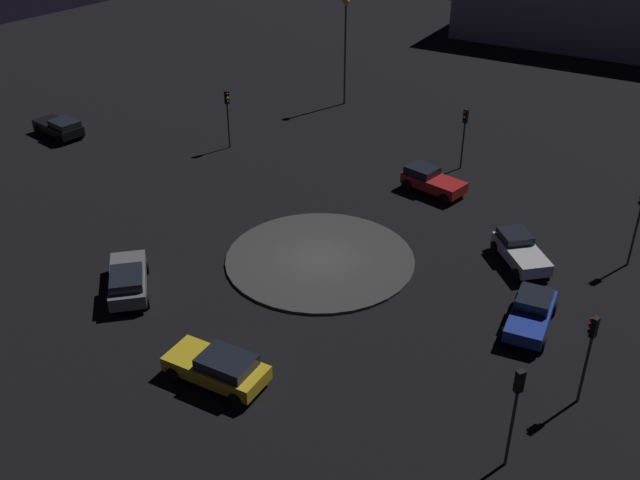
{
  "coord_description": "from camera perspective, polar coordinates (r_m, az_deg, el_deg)",
  "views": [
    {
      "loc": [
        20.81,
        -26.78,
        21.11
      ],
      "look_at": [
        0.0,
        0.0,
        1.26
      ],
      "focal_mm": 41.69,
      "sensor_mm": 36.0,
      "label": 1
    }
  ],
  "objects": [
    {
      "name": "car_yellow",
      "position": [
        31.88,
        -7.79,
        -9.65
      ],
      "size": [
        4.65,
        2.66,
        1.45
      ],
      "rotation": [
        0.0,
        0.0,
        3.29
      ],
      "color": "gold",
      "rests_on": "ground_plane"
    },
    {
      "name": "car_grey",
      "position": [
        38.17,
        -14.55,
        -2.97
      ],
      "size": [
        4.54,
        4.23,
        1.47
      ],
      "rotation": [
        0.0,
        0.0,
        2.44
      ],
      "color": "slate",
      "rests_on": "ground_plane"
    },
    {
      "name": "traffic_light_southeast",
      "position": [
        27.45,
        14.8,
        -11.76
      ],
      "size": [
        0.4,
        0.37,
        4.45
      ],
      "rotation": [
        0.0,
        0.0,
        2.68
      ],
      "color": "#2D2D2D",
      "rests_on": "ground_plane"
    },
    {
      "name": "car_red",
      "position": [
        47.33,
        8.55,
        4.54
      ],
      "size": [
        4.11,
        2.31,
        1.48
      ],
      "rotation": [
        0.0,
        0.0,
        -0.1
      ],
      "color": "red",
      "rests_on": "ground_plane"
    },
    {
      "name": "roundabout_island",
      "position": [
        39.91,
        0.0,
        -1.47
      ],
      "size": [
        10.17,
        10.17,
        0.15
      ],
      "primitive_type": "cylinder",
      "color": "#383838",
      "rests_on": "ground_plane"
    },
    {
      "name": "traffic_light_northeast",
      "position": [
        41.38,
        23.32,
        1.94
      ],
      "size": [
        0.39,
        0.37,
        4.42
      ],
      "rotation": [
        0.0,
        0.0,
        -2.51
      ],
      "color": "#2D2D2D",
      "rests_on": "ground_plane"
    },
    {
      "name": "ground_plane",
      "position": [
        39.95,
        0.0,
        -1.56
      ],
      "size": [
        117.76,
        117.76,
        0.0
      ],
      "primitive_type": "plane",
      "color": "black"
    },
    {
      "name": "traffic_light_northwest",
      "position": [
        52.82,
        -7.12,
        10.03
      ],
      "size": [
        0.4,
        0.37,
        4.18
      ],
      "rotation": [
        0.0,
        0.0,
        -0.51
      ],
      "color": "#2D2D2D",
      "rests_on": "ground_plane"
    },
    {
      "name": "streetlamp_northwest",
      "position": [
        60.27,
        1.98,
        15.7
      ],
      "size": [
        0.6,
        0.6,
        8.51
      ],
      "color": "#4C4C51",
      "rests_on": "ground_plane"
    },
    {
      "name": "car_blue",
      "position": [
        36.07,
        15.92,
        -5.35
      ],
      "size": [
        2.76,
        4.52,
        1.48
      ],
      "rotation": [
        0.0,
        0.0,
        -1.34
      ],
      "color": "#1E38A5",
      "rests_on": "ground_plane"
    },
    {
      "name": "traffic_light_north",
      "position": [
        50.03,
        11.03,
        8.51
      ],
      "size": [
        0.3,
        0.36,
        4.17
      ],
      "rotation": [
        0.0,
        0.0,
        -1.59
      ],
      "color": "#2D2D2D",
      "rests_on": "ground_plane"
    },
    {
      "name": "traffic_light_east",
      "position": [
        31.1,
        20.02,
        -7.43
      ],
      "size": [
        0.37,
        0.33,
        4.22
      ],
      "rotation": [
        0.0,
        0.0,
        3.0
      ],
      "color": "#2D2D2D",
      "rests_on": "ground_plane"
    },
    {
      "name": "car_silver",
      "position": [
        40.77,
        15.11,
        -0.8
      ],
      "size": [
        4.11,
        3.88,
        1.41
      ],
      "rotation": [
        0.0,
        0.0,
        -0.71
      ],
      "color": "silver",
      "rests_on": "ground_plane"
    },
    {
      "name": "car_black",
      "position": [
        58.39,
        -19.36,
        8.19
      ],
      "size": [
        4.23,
        2.26,
        1.42
      ],
      "rotation": [
        0.0,
        0.0,
        3.08
      ],
      "color": "black",
      "rests_on": "ground_plane"
    }
  ]
}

